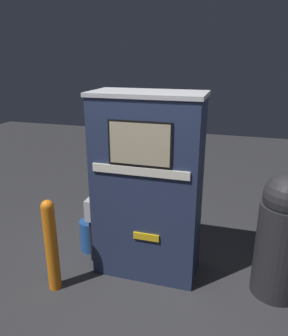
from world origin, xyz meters
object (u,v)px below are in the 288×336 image
(safety_bollard, at_px, (51,244))
(squeegee_bucket, at_px, (91,235))
(trash_bin, at_px, (282,235))
(gas_pump, at_px, (147,187))

(safety_bollard, xyz_separation_m, squeegee_bucket, (0.05, 0.74, -0.31))
(safety_bollard, distance_m, trash_bin, 2.19)
(gas_pump, relative_size, squeegee_bucket, 2.27)
(safety_bollard, bearing_deg, trash_bin, 14.98)
(trash_bin, xyz_separation_m, squeegee_bucket, (-2.06, 0.18, -0.44))
(safety_bollard, relative_size, trash_bin, 0.78)
(gas_pump, height_order, trash_bin, gas_pump)
(safety_bollard, xyz_separation_m, trash_bin, (2.12, 0.57, 0.13))
(trash_bin, distance_m, squeegee_bucket, 2.12)
(safety_bollard, bearing_deg, gas_pump, 36.12)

